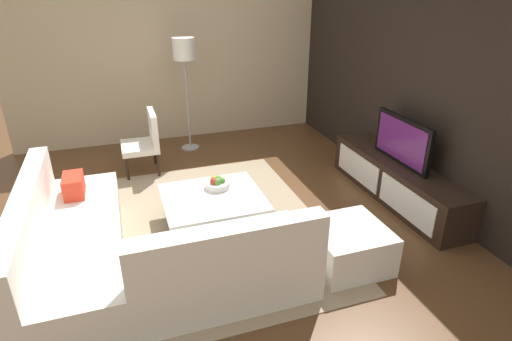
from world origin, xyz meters
name	(u,v)px	position (x,y,z in m)	size (l,w,h in m)	color
ground_plane	(207,232)	(0.00, 0.00, 0.00)	(14.00, 14.00, 0.00)	brown
feature_wall_back	(433,87)	(0.00, 2.70, 1.40)	(6.40, 0.12, 2.80)	black
side_wall_left	(172,55)	(-3.20, 0.20, 1.40)	(0.12, 5.20, 2.80)	#C6B28E
area_rug	(205,227)	(-0.10, 0.00, 0.01)	(3.21, 2.53, 0.01)	tan
media_console	(396,181)	(0.00, 2.40, 0.25)	(2.21, 0.48, 0.50)	black
television	(402,141)	(0.00, 2.40, 0.78)	(0.97, 0.06, 0.56)	black
sectional_couch	(128,251)	(0.52, -0.84, 0.29)	(2.35, 2.44, 0.84)	white
coffee_table	(213,210)	(-0.10, 0.10, 0.20)	(0.98, 1.07, 0.38)	black
accent_chair_near	(146,139)	(-1.86, -0.43, 0.49)	(0.57, 0.50, 0.87)	black
floor_lamp	(184,56)	(-2.54, 0.29, 1.48)	(0.33, 0.33, 1.74)	#A5A5AA
ottoman	(348,246)	(0.97, 1.16, 0.20)	(0.70, 0.70, 0.40)	white
fruit_bowl	(217,183)	(-0.28, 0.20, 0.44)	(0.28, 0.28, 0.14)	silver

